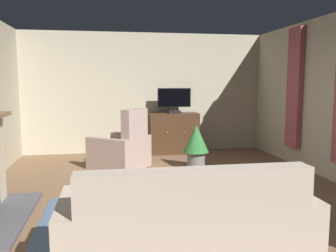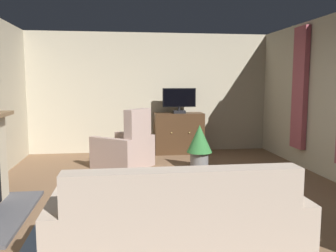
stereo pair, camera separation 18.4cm
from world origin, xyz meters
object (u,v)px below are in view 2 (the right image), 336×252
at_px(tv_cabinet, 179,134).
at_px(folded_newspaper, 163,180).
at_px(television, 179,100).
at_px(sofa_floral, 177,237).
at_px(coffee_table, 174,185).
at_px(cat, 92,194).
at_px(potted_plant_leafy_by_curtain, 199,144).
at_px(tv_remote, 155,181).
at_px(armchair_beside_cabinet, 125,150).

bearing_deg(tv_cabinet, folded_newspaper, -102.01).
height_order(television, sofa_floral, television).
xyz_separation_m(tv_cabinet, coffee_table, (-0.69, -3.84, -0.02)).
bearing_deg(sofa_floral, cat, 112.67).
xyz_separation_m(sofa_floral, potted_plant_leafy_by_curtain, (1.00, 3.61, 0.13)).
distance_m(tv_cabinet, tv_remote, 3.99).
bearing_deg(sofa_floral, coffee_table, 82.46).
xyz_separation_m(coffee_table, armchair_beside_cabinet, (-0.53, 2.64, -0.08)).
bearing_deg(television, tv_remote, -103.45).
bearing_deg(folded_newspaper, television, 63.58).
bearing_deg(tv_cabinet, sofa_floral, -99.53).
relative_size(television, tv_remote, 4.36).
bearing_deg(television, cat, -119.67).
height_order(potted_plant_leafy_by_curtain, cat, potted_plant_leafy_by_curtain).
height_order(folded_newspaper, sofa_floral, sofa_floral).
bearing_deg(coffee_table, potted_plant_leafy_by_curtain, 70.52).
xyz_separation_m(television, sofa_floral, (-0.85, -5.03, -0.88)).
xyz_separation_m(tv_remote, potted_plant_leafy_by_curtain, (1.07, 2.42, -0.01)).
relative_size(tv_cabinet, sofa_floral, 0.53).
xyz_separation_m(folded_newspaper, potted_plant_leafy_by_curtain, (0.97, 2.38, -0.01)).
height_order(television, armchair_beside_cabinet, television).
relative_size(tv_remote, armchair_beside_cabinet, 0.14).
distance_m(television, potted_plant_leafy_by_curtain, 1.61).
bearing_deg(tv_cabinet, television, -90.00).
distance_m(armchair_beside_cabinet, cat, 1.93).
height_order(television, cat, television).
xyz_separation_m(television, tv_remote, (-0.92, -3.83, -0.73)).
height_order(television, folded_newspaper, television).
bearing_deg(folded_newspaper, tv_remote, -175.34).
relative_size(coffee_table, sofa_floral, 0.49).
xyz_separation_m(armchair_beside_cabinet, cat, (-0.49, -1.85, -0.25)).
distance_m(folded_newspaper, potted_plant_leafy_by_curtain, 2.57).
xyz_separation_m(tv_cabinet, armchair_beside_cabinet, (-1.22, -1.19, -0.10)).
height_order(coffee_table, cat, coffee_table).
bearing_deg(potted_plant_leafy_by_curtain, television, 95.98).
distance_m(television, sofa_floral, 5.18).
height_order(tv_cabinet, cat, tv_cabinet).
height_order(coffee_table, potted_plant_leafy_by_curtain, potted_plant_leafy_by_curtain).
bearing_deg(potted_plant_leafy_by_curtain, tv_cabinet, 95.77).
xyz_separation_m(sofa_floral, armchair_beside_cabinet, (-0.36, 3.89, -0.00)).
distance_m(tv_remote, folded_newspaper, 0.10).
distance_m(sofa_floral, cat, 2.22).
distance_m(tv_cabinet, folded_newspaper, 3.94).
relative_size(coffee_table, folded_newspaper, 3.40).
xyz_separation_m(tv_cabinet, television, (-0.00, -0.05, 0.78)).
bearing_deg(cat, folded_newspaper, -42.39).
height_order(sofa_floral, armchair_beside_cabinet, armchair_beside_cabinet).
bearing_deg(television, tv_cabinet, 90.00).
height_order(armchair_beside_cabinet, cat, armchair_beside_cabinet).
height_order(tv_cabinet, armchair_beside_cabinet, armchair_beside_cabinet).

